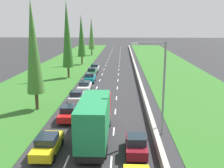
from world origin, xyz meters
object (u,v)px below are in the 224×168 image
object	(u,v)px
poplar_tree_second	(33,48)
poplar_tree_fifth	(91,34)
yellow_sedan_left_lane	(48,144)
green_box_truck_centre_lane	(95,119)
street_light_mast	(160,82)
white_sedan_left_lane_fifth	(85,86)
maroon_hatchback_right_lane	(136,144)
white_hatchback_left_lane	(95,68)
silver_hatchback_left_lane	(77,97)
poplar_tree_fourth	(81,36)
red_sedan_left_lane	(69,112)
green_hatchback_left_lane	(92,72)
teal_hatchback_left_lane	(90,78)
poplar_tree_third	(67,35)

from	to	relation	value
poplar_tree_second	poplar_tree_fifth	distance (m)	57.82
yellow_sedan_left_lane	green_box_truck_centre_lane	distance (m)	4.63
poplar_tree_fifth	street_light_mast	size ratio (longest dim) A/B	1.42
yellow_sedan_left_lane	white_sedan_left_lane_fifth	distance (m)	20.36
maroon_hatchback_right_lane	poplar_tree_fifth	distance (m)	70.02
white_hatchback_left_lane	silver_hatchback_left_lane	bearing A→B (deg)	-89.90
silver_hatchback_left_lane	poplar_tree_fourth	xyz separation A→B (m)	(-4.56, 34.13, 6.74)
poplar_tree_second	silver_hatchback_left_lane	bearing A→B (deg)	33.96
red_sedan_left_lane	white_sedan_left_lane_fifth	distance (m)	12.51
street_light_mast	green_box_truck_centre_lane	bearing A→B (deg)	-163.82
green_box_truck_centre_lane	green_hatchback_left_lane	bearing A→B (deg)	97.20
white_hatchback_left_lane	street_light_mast	bearing A→B (deg)	-73.90
white_sedan_left_lane_fifth	poplar_tree_fourth	distance (m)	29.09
teal_hatchback_left_lane	poplar_tree_fifth	distance (m)	42.65
poplar_tree_fourth	poplar_tree_fifth	world-z (taller)	poplar_tree_fourth
teal_hatchback_left_lane	poplar_tree_second	bearing A→B (deg)	-106.54
yellow_sedan_left_lane	green_hatchback_left_lane	world-z (taller)	green_hatchback_left_lane
white_sedan_left_lane_fifth	teal_hatchback_left_lane	size ratio (longest dim) A/B	1.15
poplar_tree_second	poplar_tree_third	xyz separation A→B (m)	(-0.10, 19.78, 0.78)
green_box_truck_centre_lane	poplar_tree_fourth	world-z (taller)	poplar_tree_fourth
green_box_truck_centre_lane	teal_hatchback_left_lane	xyz separation A→B (m)	(-3.51, 24.58, -1.35)
teal_hatchback_left_lane	street_light_mast	size ratio (longest dim) A/B	0.43
maroon_hatchback_right_lane	poplar_tree_third	bearing A→B (deg)	111.30
white_sedan_left_lane_fifth	poplar_tree_fifth	bearing A→B (deg)	95.36
poplar_tree_fifth	green_hatchback_left_lane	bearing A→B (deg)	-83.21
teal_hatchback_left_lane	poplar_tree_fifth	bearing A→B (deg)	96.29
red_sedan_left_lane	white_hatchback_left_lane	size ratio (longest dim) A/B	1.15
green_hatchback_left_lane	poplar_tree_second	bearing A→B (deg)	-101.42
maroon_hatchback_right_lane	white_hatchback_left_lane	distance (m)	38.60
maroon_hatchback_right_lane	white_hatchback_left_lane	xyz separation A→B (m)	(-7.42, 37.88, 0.00)
green_box_truck_centre_lane	yellow_sedan_left_lane	bearing A→B (deg)	-146.22
maroon_hatchback_right_lane	silver_hatchback_left_lane	xyz separation A→B (m)	(-7.38, 13.91, 0.00)
yellow_sedan_left_lane	poplar_tree_second	distance (m)	13.88
maroon_hatchback_right_lane	white_sedan_left_lane_fifth	world-z (taller)	maroon_hatchback_right_lane
white_sedan_left_lane_fifth	street_light_mast	size ratio (longest dim) A/B	0.50
street_light_mast	poplar_tree_fifth	bearing A→B (deg)	102.29
yellow_sedan_left_lane	poplar_tree_third	distance (m)	32.18
maroon_hatchback_right_lane	green_hatchback_left_lane	xyz separation A→B (m)	(-7.46, 32.68, 0.00)
teal_hatchback_left_lane	poplar_tree_fourth	size ratio (longest dim) A/B	0.30
silver_hatchback_left_lane	teal_hatchback_left_lane	bearing A→B (deg)	88.87
silver_hatchback_left_lane	teal_hatchback_left_lane	size ratio (longest dim) A/B	1.00
silver_hatchback_left_lane	poplar_tree_second	world-z (taller)	poplar_tree_second
yellow_sedan_left_lane	poplar_tree_second	world-z (taller)	poplar_tree_second
teal_hatchback_left_lane	white_hatchback_left_lane	xyz separation A→B (m)	(-0.30, 11.06, 0.00)
green_hatchback_left_lane	poplar_tree_second	distance (m)	23.28
red_sedan_left_lane	white_hatchback_left_lane	bearing A→B (deg)	90.53
yellow_sedan_left_lane	poplar_tree_third	bearing A→B (deg)	98.59
maroon_hatchback_right_lane	white_hatchback_left_lane	size ratio (longest dim) A/B	1.00
poplar_tree_second	poplar_tree_third	size ratio (longest dim) A/B	0.90
silver_hatchback_left_lane	poplar_tree_third	bearing A→B (deg)	105.27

